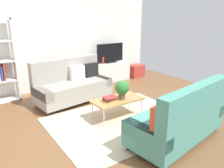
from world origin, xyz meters
name	(u,v)px	position (x,y,z in m)	size (l,w,h in m)	color
ground_plane	(113,118)	(0.00, 0.00, 0.00)	(7.68, 7.68, 0.00)	brown
wall_far	(59,40)	(0.00, 2.80, 1.45)	(6.40, 0.12, 2.90)	white
area_rug	(121,120)	(0.08, -0.17, 0.01)	(2.90, 2.20, 0.01)	beige
couch_beige	(73,85)	(-0.26, 1.45, 0.45)	(1.99, 1.06, 1.10)	gray
couch_green	(180,118)	(0.42, -1.40, 0.45)	(1.99, 1.08, 1.10)	teal
coffee_table	(117,100)	(0.13, 0.03, 0.39)	(1.10, 0.56, 0.42)	#B7844C
tv_console	(110,72)	(1.59, 2.46, 0.32)	(1.40, 0.44, 0.64)	silver
tv	(110,53)	(1.59, 2.44, 0.95)	(1.00, 0.20, 0.64)	black
storage_trunk	(136,71)	(2.69, 2.36, 0.22)	(0.52, 0.40, 0.44)	#B2382D
potted_plant	(122,89)	(0.20, -0.04, 0.66)	(0.30, 0.30, 0.41)	brown
table_book_0	(110,101)	(-0.09, 0.01, 0.43)	(0.24, 0.18, 0.03)	orange
table_book_1	(110,99)	(-0.09, 0.01, 0.47)	(0.24, 0.18, 0.04)	#262626
table_book_2	(110,97)	(-0.09, 0.01, 0.50)	(0.24, 0.18, 0.04)	red
vase_0	(94,61)	(1.01, 2.51, 0.74)	(0.08, 0.08, 0.19)	#B24C4C
vase_1	(98,61)	(1.15, 2.51, 0.73)	(0.08, 0.08, 0.17)	silver
bottle_0	(103,60)	(1.29, 2.42, 0.75)	(0.06, 0.06, 0.23)	red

